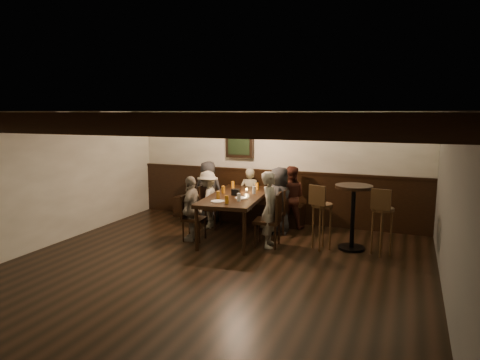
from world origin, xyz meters
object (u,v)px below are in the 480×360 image
at_px(chair_left_far, 193,226).
at_px(high_top_table, 353,207).
at_px(person_bench_centre, 250,196).
at_px(bar_stool_right, 382,230).
at_px(chair_right_far, 268,230).
at_px(person_left_far, 191,208).
at_px(chair_left_near, 209,215).
at_px(dining_table, 237,198).
at_px(person_bench_left, 208,192).
at_px(person_right_near, 279,200).
at_px(chair_right_near, 277,219).
at_px(person_right_far, 270,209).
at_px(bar_stool_left, 321,225).
at_px(person_bench_right, 290,197).
at_px(person_left_near, 208,199).

bearing_deg(chair_left_far, high_top_table, 94.67).
bearing_deg(person_bench_centre, bar_stool_right, 150.90).
bearing_deg(chair_right_far, person_left_far, 90.00).
relative_size(chair_left_near, person_bench_centre, 0.73).
bearing_deg(chair_left_near, dining_table, 57.95).
relative_size(person_bench_left, person_right_near, 1.01).
xyz_separation_m(chair_left_near, chair_right_far, (1.53, -0.73, 0.03)).
height_order(chair_right_near, person_bench_centre, person_bench_centre).
height_order(chair_right_far, person_bench_centre, person_bench_centre).
bearing_deg(chair_left_far, person_bench_left, -172.33).
bearing_deg(person_bench_centre, chair_right_far, 115.66).
distance_m(person_bench_left, person_bench_centre, 0.91).
bearing_deg(person_bench_left, chair_left_far, 97.67).
bearing_deg(person_right_far, chair_right_near, 1.98).
relative_size(dining_table, bar_stool_right, 1.97).
xyz_separation_m(chair_left_far, person_bench_centre, (0.55, 1.57, 0.34)).
bearing_deg(high_top_table, chair_right_far, -164.34).
distance_m(chair_left_far, bar_stool_left, 2.37).
bearing_deg(bar_stool_right, person_right_far, -162.74).
distance_m(bar_stool_left, bar_stool_right, 1.00).
xyz_separation_m(person_bench_left, person_left_far, (0.30, -1.32, -0.06)).
xyz_separation_m(person_left_far, bar_stool_left, (2.37, 0.35, -0.18)).
height_order(person_left_far, person_right_far, person_right_far).
bearing_deg(person_bench_left, person_bench_right, 180.00).
height_order(chair_right_near, person_left_far, person_left_far).
bearing_deg(high_top_table, bar_stool_right, -17.41).
bearing_deg(chair_left_near, chair_right_far, 57.98).
bearing_deg(person_right_far, bar_stool_left, -84.44).
relative_size(person_bench_centre, high_top_table, 1.06).
height_order(chair_right_far, person_left_far, person_left_far).
relative_size(person_right_near, person_right_far, 0.98).
xyz_separation_m(person_bench_left, person_left_near, (0.20, -0.43, -0.07)).
bearing_deg(dining_table, person_left_near, 149.04).
xyz_separation_m(high_top_table, bar_stool_left, (-0.50, -0.21, -0.32)).
bearing_deg(bar_stool_left, person_left_near, -171.56).
xyz_separation_m(chair_right_far, person_bench_right, (0.03, 1.36, 0.35)).
xyz_separation_m(person_bench_centre, bar_stool_right, (2.80, -1.17, -0.17)).
xyz_separation_m(person_bench_right, bar_stool_right, (1.89, -1.12, -0.22)).
bearing_deg(person_left_near, person_right_far, 59.04).
bearing_deg(person_bench_right, chair_right_far, 82.43).
xyz_separation_m(chair_left_near, person_bench_centre, (0.65, 0.68, 0.33)).
bearing_deg(person_right_near, high_top_table, -115.04).
distance_m(dining_table, chair_left_near, 0.98).
relative_size(person_bench_right, bar_stool_right, 1.12).
xyz_separation_m(person_bench_left, person_bench_right, (1.79, 0.20, -0.02)).
height_order(person_bench_right, high_top_table, person_bench_right).
xyz_separation_m(dining_table, person_right_near, (0.70, 0.53, -0.09)).
xyz_separation_m(dining_table, chair_right_near, (0.66, 0.53, -0.48)).
bearing_deg(bar_stool_left, person_left_far, -150.76).
bearing_deg(chair_right_far, high_top_table, -80.75).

